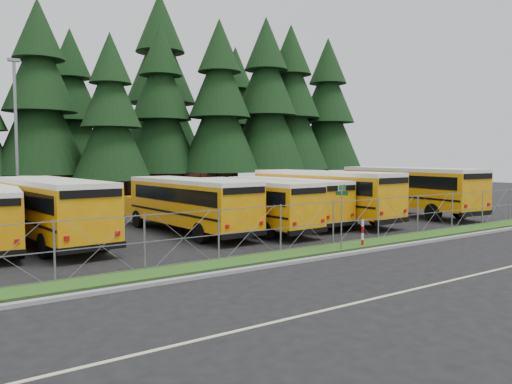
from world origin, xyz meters
TOP-DOWN VIEW (x-y plane):
  - ground at (0.00, 0.00)m, footprint 120.00×120.00m
  - curb at (0.00, -3.10)m, footprint 50.00×0.25m
  - grass_verge at (0.00, -1.70)m, footprint 50.00×1.40m
  - road_lane_line at (0.00, -8.00)m, footprint 50.00×0.12m
  - chainlink_fence at (0.00, -1.00)m, footprint 44.00×0.10m
  - brick_building at (6.00, 40.00)m, footprint 22.00×10.00m
  - bus_1 at (-11.53, 6.51)m, footprint 3.58×11.54m
  - bus_3 at (-4.85, 5.87)m, footprint 3.16×11.02m
  - bus_4 at (-1.76, 4.93)m, footprint 3.04×10.62m
  - bus_5 at (1.40, 5.90)m, footprint 2.72×10.41m
  - bus_6 at (3.92, 5.46)m, footprint 3.60×12.06m
  - bus_east at (11.45, 5.01)m, footprint 3.92×12.57m
  - street_sign at (-1.62, -2.15)m, footprint 0.77×0.51m
  - striped_bollard at (-0.22, -2.05)m, footprint 0.11×0.11m
  - light_standard at (-11.03, 17.34)m, footprint 0.70×0.35m
  - conifer_3 at (-7.47, 27.60)m, footprint 7.76×7.76m
  - conifer_4 at (-2.86, 23.39)m, footprint 6.42×6.42m
  - conifer_5 at (3.46, 27.57)m, footprint 7.55×7.55m
  - conifer_6 at (8.08, 24.35)m, footprint 7.77×7.77m
  - conifer_7 at (13.69, 24.47)m, footprint 8.24×8.24m
  - conifer_8 at (17.39, 25.05)m, footprint 8.21×8.21m
  - conifer_9 at (22.84, 25.14)m, footprint 7.91×7.91m
  - conifer_11 at (-3.05, 34.82)m, footprint 7.62×7.62m
  - conifer_12 at (5.79, 32.87)m, footprint 9.71×9.71m
  - conifer_13 at (16.62, 34.94)m, footprint 7.90×7.90m

SIDE VIEW (x-z plane):
  - ground at x=0.00m, z-range 0.00..0.00m
  - road_lane_line at x=0.00m, z-range 0.00..0.01m
  - grass_verge at x=0.00m, z-range 0.00..0.06m
  - curb at x=0.00m, z-range 0.00..0.12m
  - striped_bollard at x=-0.22m, z-range 0.00..1.20m
  - chainlink_fence at x=0.00m, z-range 0.00..2.00m
  - bus_5 at x=1.40m, z-range 0.00..2.71m
  - bus_4 at x=-1.76m, z-range 0.00..2.75m
  - bus_3 at x=-4.85m, z-range 0.00..2.86m
  - bus_1 at x=-11.53m, z-range 0.00..2.98m
  - bus_6 at x=3.92m, z-range 0.00..3.12m
  - bus_east at x=11.45m, z-range 0.00..3.24m
  - street_sign at x=-1.62m, z-range 0.63..3.44m
  - brick_building at x=6.00m, z-range 0.00..6.00m
  - light_standard at x=-11.03m, z-range 0.43..10.57m
  - conifer_4 at x=-2.86m, z-range 0.00..14.19m
  - conifer_5 at x=3.46m, z-range 0.00..16.71m
  - conifer_11 at x=-3.05m, z-range 0.00..16.85m
  - conifer_3 at x=-7.47m, z-range 0.00..17.17m
  - conifer_6 at x=8.08m, z-range 0.00..17.17m
  - conifer_13 at x=16.62m, z-range 0.00..17.46m
  - conifer_9 at x=22.84m, z-range 0.00..17.49m
  - conifer_8 at x=17.39m, z-range 0.00..18.16m
  - conifer_7 at x=13.69m, z-range 0.00..18.23m
  - conifer_12 at x=5.79m, z-range 0.00..21.48m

